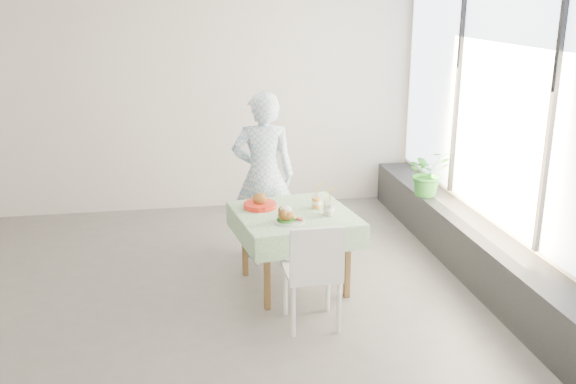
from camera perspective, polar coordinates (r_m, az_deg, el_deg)
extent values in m
plane|color=#585654|center=(6.19, -8.74, -8.61)|extent=(6.00, 6.00, 0.00)
cube|color=silver|center=(8.18, -9.66, 7.99)|extent=(6.00, 0.02, 2.80)
cube|color=silver|center=(3.34, -8.66, -5.45)|extent=(6.00, 0.02, 2.80)
cube|color=silver|center=(6.48, 18.29, 4.98)|extent=(0.02, 5.00, 2.80)
cube|color=#D1E0F9|center=(6.42, 18.26, 7.16)|extent=(0.01, 4.80, 2.18)
cube|color=black|center=(6.71, 15.86, -4.67)|extent=(0.40, 4.80, 0.50)
cube|color=brown|center=(5.94, 0.56, -2.12)|extent=(1.02, 1.02, 0.04)
cube|color=white|center=(5.93, 0.56, -1.88)|extent=(1.18, 1.18, 0.01)
cube|color=white|center=(6.71, -1.83, -2.58)|extent=(0.43, 0.43, 0.04)
cube|color=white|center=(6.80, -2.28, -0.48)|extent=(0.38, 0.10, 0.38)
cube|color=white|center=(5.35, 2.11, -7.13)|extent=(0.44, 0.44, 0.04)
cube|color=white|center=(5.07, 2.61, -5.56)|extent=(0.44, 0.04, 0.44)
imported|color=#85B1D5|center=(6.62, -2.19, 1.46)|extent=(0.69, 0.49, 1.76)
cylinder|color=white|center=(5.67, 0.16, -2.62)|extent=(0.30, 0.30, 0.02)
cylinder|color=#164A12|center=(5.66, -0.18, -2.50)|extent=(0.17, 0.17, 0.02)
ellipsoid|color=brown|center=(5.65, -0.18, -2.05)|extent=(0.14, 0.13, 0.11)
ellipsoid|color=white|center=(5.63, -0.18, -1.58)|extent=(0.10, 0.10, 0.07)
cylinder|color=#A61011|center=(5.67, 1.10, -2.40)|extent=(0.05, 0.05, 0.03)
cylinder|color=white|center=(6.03, 2.54, -0.83)|extent=(0.09, 0.09, 0.13)
cylinder|color=orange|center=(6.04, 2.54, -0.97)|extent=(0.08, 0.08, 0.10)
cylinder|color=white|center=(6.01, 2.55, -0.19)|extent=(0.10, 0.10, 0.01)
cylinder|color=yellow|center=(6.00, 2.61, 0.26)|extent=(0.01, 0.03, 0.19)
cylinder|color=white|center=(5.85, 3.65, -1.39)|extent=(0.10, 0.10, 0.14)
cylinder|color=beige|center=(5.85, 3.65, -1.54)|extent=(0.09, 0.09, 0.11)
cylinder|color=white|center=(5.82, 3.66, -0.69)|extent=(0.11, 0.11, 0.01)
cylinder|color=yellow|center=(5.81, 3.74, -0.20)|extent=(0.01, 0.04, 0.20)
cylinder|color=red|center=(6.05, -2.52, -1.19)|extent=(0.31, 0.31, 0.05)
cylinder|color=white|center=(6.05, -2.52, -1.07)|extent=(0.26, 0.26, 0.02)
ellipsoid|color=brown|center=(6.03, -2.53, -0.61)|extent=(0.14, 0.13, 0.12)
imported|color=#307928|center=(7.33, 12.30, 1.70)|extent=(0.55, 0.50, 0.53)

